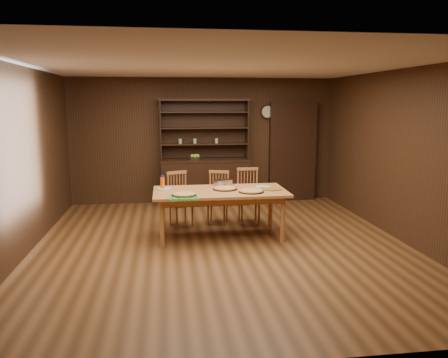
{
  "coord_description": "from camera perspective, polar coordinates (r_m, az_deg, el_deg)",
  "views": [
    {
      "loc": [
        -0.81,
        -6.15,
        2.1
      ],
      "look_at": [
        0.08,
        0.4,
        0.93
      ],
      "focal_mm": 35.0,
      "sensor_mm": 36.0,
      "label": 1
    }
  ],
  "objects": [
    {
      "name": "floor",
      "position": [
        6.55,
        -0.22,
        -8.69
      ],
      "size": [
        6.0,
        6.0,
        0.0
      ],
      "primitive_type": "plane",
      "color": "brown",
      "rests_on": "ground"
    },
    {
      "name": "wall_clock",
      "position": [
        9.36,
        5.69,
        8.73
      ],
      "size": [
        0.3,
        0.05,
        0.3
      ],
      "color": "black",
      "rests_on": "room_shell"
    },
    {
      "name": "pot_holder_b",
      "position": [
        6.86,
        5.49,
        -1.31
      ],
      "size": [
        0.28,
        0.28,
        0.02
      ],
      "primitive_type": "cube",
      "rotation": [
        0.0,
        0.0,
        -0.46
      ],
      "color": "red",
      "rests_on": "dining_table"
    },
    {
      "name": "chair_right",
      "position": [
        7.66,
        3.19,
        -1.98
      ],
      "size": [
        0.4,
        0.38,
        0.97
      ],
      "rotation": [
        0.0,
        0.0,
        -0.01
      ],
      "color": "#AF6B3C",
      "rests_on": "floor"
    },
    {
      "name": "fruit_bowl",
      "position": [
        8.93,
        -3.82,
        2.79
      ],
      "size": [
        0.29,
        0.29,
        0.12
      ],
      "color": "black",
      "rests_on": "china_hutch"
    },
    {
      "name": "doorway",
      "position": [
        9.5,
        8.91,
        3.54
      ],
      "size": [
        1.0,
        0.18,
        2.1
      ],
      "primitive_type": "cube",
      "color": "black",
      "rests_on": "floor"
    },
    {
      "name": "china_hutch",
      "position": [
        9.07,
        -2.49,
        0.44
      ],
      "size": [
        1.84,
        0.52,
        2.17
      ],
      "color": "black",
      "rests_on": "floor"
    },
    {
      "name": "pot_holder_a",
      "position": [
        6.86,
        6.47,
        -1.34
      ],
      "size": [
        0.26,
        0.26,
        0.02
      ],
      "primitive_type": "cube",
      "rotation": [
        0.0,
        0.0,
        0.35
      ],
      "color": "red",
      "rests_on": "dining_table"
    },
    {
      "name": "plate_left",
      "position": [
        6.92,
        -7.82,
        -1.26
      ],
      "size": [
        0.25,
        0.25,
        0.02
      ],
      "color": "silver",
      "rests_on": "dining_table"
    },
    {
      "name": "pizza_left",
      "position": [
        6.43,
        -5.23,
        -1.99
      ],
      "size": [
        0.37,
        0.37,
        0.04
      ],
      "color": "black",
      "rests_on": "dining_table"
    },
    {
      "name": "pizza_center",
      "position": [
        6.84,
        0.14,
        -1.23
      ],
      "size": [
        0.39,
        0.39,
        0.04
      ],
      "color": "black",
      "rests_on": "dining_table"
    },
    {
      "name": "foil_dish",
      "position": [
        7.12,
        -0.16,
        -0.5
      ],
      "size": [
        0.31,
        0.27,
        0.1
      ],
      "primitive_type": "cube",
      "rotation": [
        0.0,
        0.0,
        0.4
      ],
      "color": "silver",
      "rests_on": "dining_table"
    },
    {
      "name": "cooling_rack",
      "position": [
        6.28,
        -5.24,
        -2.36
      ],
      "size": [
        0.44,
        0.44,
        0.02
      ],
      "primitive_type": null,
      "rotation": [
        0.0,
        0.0,
        0.15
      ],
      "color": "green",
      "rests_on": "dining_table"
    },
    {
      "name": "pizza_right",
      "position": [
        6.65,
        3.58,
        -1.57
      ],
      "size": [
        0.39,
        0.39,
        0.04
      ],
      "color": "black",
      "rests_on": "dining_table"
    },
    {
      "name": "chair_left",
      "position": [
        7.52,
        -5.86,
        -2.39
      ],
      "size": [
        0.49,
        0.48,
        0.93
      ],
      "rotation": [
        0.0,
        0.0,
        0.4
      ],
      "color": "#AF6B3C",
      "rests_on": "floor"
    },
    {
      "name": "chair_center",
      "position": [
        7.66,
        -0.76,
        -2.18
      ],
      "size": [
        0.46,
        0.45,
        0.92
      ],
      "rotation": [
        0.0,
        0.0,
        -0.3
      ],
      "color": "#AF6B3C",
      "rests_on": "floor"
    },
    {
      "name": "dining_table",
      "position": [
        6.78,
        -0.51,
        -2.1
      ],
      "size": [
        2.05,
        1.03,
        0.75
      ],
      "color": "#B56B3F",
      "rests_on": "floor"
    },
    {
      "name": "juice_bottle",
      "position": [
        6.91,
        -8.04,
        -0.48
      ],
      "size": [
        0.07,
        0.07,
        0.22
      ],
      "color": "#E35D0B",
      "rests_on": "dining_table"
    },
    {
      "name": "room_shell",
      "position": [
        6.22,
        -0.23,
        5.2
      ],
      "size": [
        6.0,
        6.0,
        6.0
      ],
      "color": "silver",
      "rests_on": "floor"
    },
    {
      "name": "plate_right",
      "position": [
        7.03,
        5.06,
        -1.04
      ],
      "size": [
        0.26,
        0.26,
        0.02
      ],
      "color": "silver",
      "rests_on": "dining_table"
    }
  ]
}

